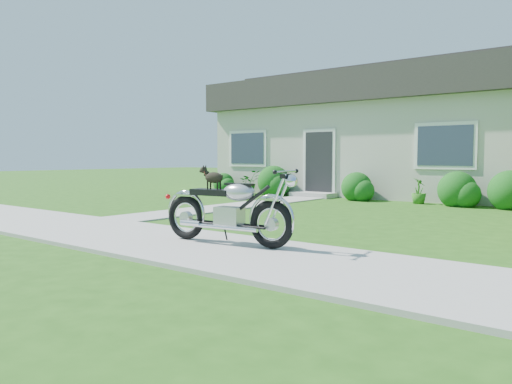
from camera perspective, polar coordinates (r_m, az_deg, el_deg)
ground at (r=8.65m, az=-15.72°, el=-4.69°), size 80.00×80.00×0.00m
sidewalk at (r=8.65m, az=-15.73°, el=-4.56°), size 24.00×2.20×0.04m
walkway at (r=13.15m, az=-1.81°, el=-1.55°), size 1.20×8.00×0.03m
house at (r=18.39m, az=16.19°, el=6.56°), size 12.60×7.03×4.50m
shrub_row at (r=15.05m, az=12.33°, el=0.63°), size 10.41×1.09×1.09m
potted_plant_left at (r=17.50m, az=-0.80°, el=1.14°), size 0.80×0.88×0.83m
potted_plant_right at (r=14.48m, az=18.12°, el=0.12°), size 0.56×0.56×0.71m
motorcycle_with_dog at (r=7.14m, az=-3.10°, el=-2.02°), size 2.22×0.62×1.11m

